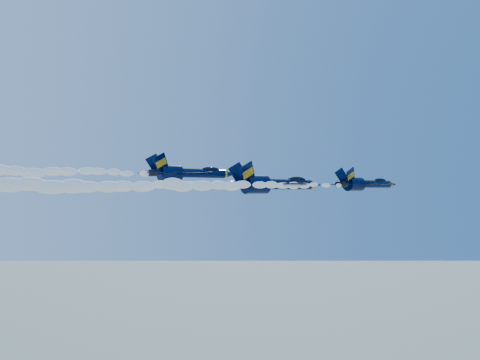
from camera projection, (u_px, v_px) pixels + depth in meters
jet_lead at (366, 184)px, 81.19m from camera, size 15.28×12.53×5.68m
smoke_trail_jet_lead at (262, 185)px, 67.72m from camera, size 33.02×1.58×1.42m
jet_second at (274, 184)px, 76.71m from camera, size 19.36×15.88×7.19m
smoke_trail_jet_second at (131, 185)px, 62.23m from camera, size 33.02×2.00×1.80m
jet_third at (188, 173)px, 79.31m from camera, size 17.32×14.21×6.44m
smoke_trail_jet_third at (39, 172)px, 65.34m from camera, size 33.02×1.79×1.61m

